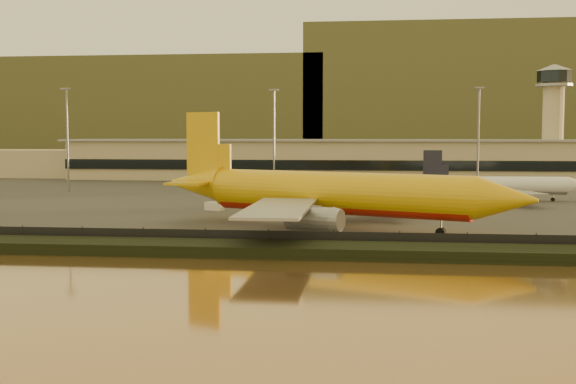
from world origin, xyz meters
name	(u,v)px	position (x,y,z in m)	size (l,w,h in m)	color
ground	(268,235)	(0.00, 0.00, 0.00)	(900.00, 900.00, 0.00)	black
embankment	(247,249)	(0.00, -17.00, 0.70)	(320.00, 7.00, 1.40)	black
tarmac	(318,187)	(0.00, 95.00, 0.10)	(320.00, 220.00, 0.20)	#2D2D2D
perimeter_fence	(253,239)	(0.00, -13.00, 1.30)	(300.00, 0.05, 2.20)	black
terminal_building	(279,160)	(-14.52, 125.55, 6.25)	(202.00, 25.00, 12.60)	#C2B386
control_tower	(553,111)	(70.00, 131.00, 21.66)	(11.20, 11.20, 35.50)	#C2B386
apron_light_masts	(374,129)	(15.00, 75.00, 15.70)	(152.20, 12.20, 25.40)	slate
distant_hills	(314,106)	(-20.74, 340.00, 31.39)	(470.00, 160.00, 70.00)	brown
dhl_cargo_jet	(332,194)	(8.70, 5.89, 5.47)	(56.65, 53.61, 17.65)	#DAA40B
white_narrowbody_jet	(502,186)	(42.11, 56.23, 3.40)	(37.29, 36.43, 10.73)	white
gse_vehicle_yellow	(402,208)	(20.09, 29.40, 1.07)	(3.88, 1.75, 1.75)	#DAA40B
gse_vehicle_white	(214,206)	(-14.40, 30.12, 0.97)	(3.42, 1.54, 1.54)	white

